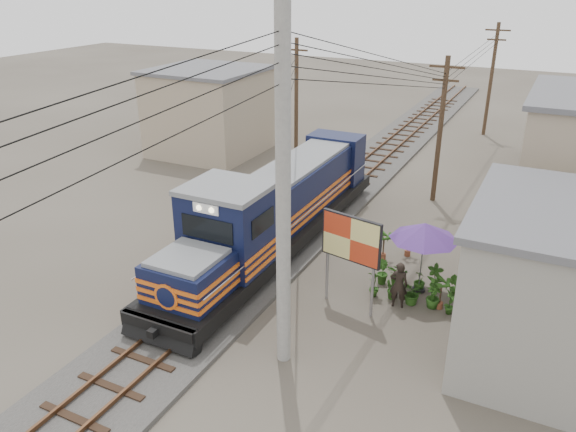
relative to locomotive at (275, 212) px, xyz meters
The scene contains 14 objects.
ground 5.93m from the locomotive, 90.00° to the right, with size 120.00×120.00×0.00m, color #473F35.
ballast 4.59m from the locomotive, 90.00° to the left, with size 3.60×70.00×0.16m, color #595651.
track 4.53m from the locomotive, 90.00° to the left, with size 1.15×70.00×0.12m.
locomotive is the anchor object (origin of this frame).
utility_pole_main 7.86m from the locomotive, 60.52° to the right, with size 0.40×0.40×10.00m.
wooden_pole_mid 9.66m from the locomotive, 61.56° to the left, with size 1.60×0.24×7.00m.
wooden_pole_far 22.93m from the locomotive, 77.86° to the left, with size 1.60×0.24×7.50m.
wooden_pole_left 13.44m from the locomotive, 112.11° to the left, with size 1.60×0.24×7.00m.
power_lines 6.53m from the locomotive, 92.90° to the left, with size 9.65×19.00×3.30m.
shophouse_left 14.39m from the locomotive, 134.14° to the left, with size 6.30×6.30×5.20m.
billboard 5.11m from the locomotive, 33.48° to the right, with size 2.14×0.57×3.35m.
market_umbrella 6.16m from the locomotive, ahead, with size 2.89×2.89×2.64m.
vendor 6.09m from the locomotive, 19.31° to the right, with size 0.61×0.40×1.66m, color black.
plant_nursery 6.13m from the locomotive, 10.56° to the right, with size 3.16×1.95×1.06m.
Camera 1 is at (9.63, -12.53, 10.38)m, focal length 35.00 mm.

